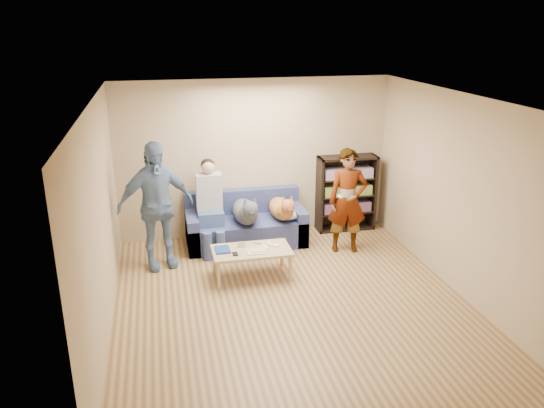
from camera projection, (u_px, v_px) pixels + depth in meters
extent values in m
plane|color=brown|center=(292.00, 303.00, 6.84)|extent=(5.00, 5.00, 0.00)
plane|color=white|center=(295.00, 100.00, 5.98)|extent=(5.00, 5.00, 0.00)
plane|color=tan|center=(255.00, 159.00, 8.72)|extent=(4.50, 0.00, 4.50)
plane|color=tan|center=(375.00, 314.00, 4.10)|extent=(4.50, 0.00, 4.50)
plane|color=tan|center=(100.00, 223.00, 5.95)|extent=(0.00, 5.00, 5.00)
plane|color=tan|center=(461.00, 196.00, 6.87)|extent=(0.00, 5.00, 5.00)
ellipsoid|color=#B2B2B7|center=(288.00, 214.00, 8.51)|extent=(0.43, 0.36, 0.15)
imported|color=gray|center=(348.00, 201.00, 8.16)|extent=(0.66, 0.50, 1.64)
imported|color=#6983A9|center=(156.00, 206.00, 7.58)|extent=(1.19, 0.73, 1.89)
cube|color=white|center=(340.00, 196.00, 7.89)|extent=(0.05, 0.12, 0.03)
cube|color=navy|center=(223.00, 250.00, 7.38)|extent=(0.20, 0.26, 0.03)
cube|color=silver|center=(256.00, 251.00, 7.33)|extent=(0.26, 0.20, 0.02)
cube|color=beige|center=(258.00, 250.00, 7.35)|extent=(0.22, 0.17, 0.01)
cube|color=#ADACB1|center=(242.00, 245.00, 7.49)|extent=(0.11, 0.06, 0.05)
cube|color=white|center=(270.00, 244.00, 7.56)|extent=(0.04, 0.13, 0.03)
cube|color=white|center=(276.00, 246.00, 7.50)|extent=(0.09, 0.06, 0.03)
cylinder|color=silver|center=(266.00, 248.00, 7.43)|extent=(0.07, 0.07, 0.02)
cylinder|color=white|center=(265.00, 246.00, 7.51)|extent=(0.07, 0.07, 0.02)
cylinder|color=orange|center=(252.00, 254.00, 7.26)|extent=(0.13, 0.06, 0.01)
cylinder|color=black|center=(257.00, 243.00, 7.60)|extent=(0.13, 0.08, 0.01)
cube|color=black|center=(235.00, 254.00, 7.25)|extent=(0.07, 0.12, 0.02)
cube|color=#515B93|center=(246.00, 231.00, 8.61)|extent=(1.90, 0.85, 0.42)
cube|color=#515B93|center=(242.00, 201.00, 8.78)|extent=(1.90, 0.18, 0.40)
cube|color=#515B93|center=(192.00, 231.00, 8.41)|extent=(0.18, 0.85, 0.58)
cube|color=#515B93|center=(297.00, 223.00, 8.76)|extent=(0.18, 0.85, 0.58)
cube|color=#3C5285|center=(210.00, 217.00, 8.31)|extent=(0.40, 0.38, 0.22)
cylinder|color=#445597|center=(208.00, 247.00, 8.01)|extent=(0.14, 0.14, 0.47)
cylinder|color=#435993|center=(221.00, 246.00, 8.05)|extent=(0.14, 0.14, 0.47)
cube|color=#BAB9BE|center=(209.00, 192.00, 8.28)|extent=(0.40, 0.24, 0.58)
sphere|color=tan|center=(208.00, 167.00, 8.15)|extent=(0.21, 0.21, 0.21)
ellipsoid|color=black|center=(208.00, 165.00, 8.16)|extent=(0.22, 0.22, 0.19)
ellipsoid|color=#51525C|center=(245.00, 212.00, 8.39)|extent=(0.39, 0.81, 0.34)
sphere|color=#464950|center=(249.00, 214.00, 8.06)|extent=(0.29, 0.29, 0.29)
sphere|color=#53555E|center=(250.00, 209.00, 7.85)|extent=(0.24, 0.24, 0.24)
cube|color=black|center=(252.00, 214.00, 7.75)|extent=(0.07, 0.11, 0.07)
cone|color=#464750|center=(245.00, 201.00, 7.82)|extent=(0.07, 0.07, 0.11)
cone|color=#484B52|center=(255.00, 200.00, 7.85)|extent=(0.07, 0.07, 0.11)
cylinder|color=#4E5259|center=(241.00, 205.00, 8.79)|extent=(0.05, 0.27, 0.16)
ellipsoid|color=#C76F3C|center=(281.00, 209.00, 8.56)|extent=(0.36, 0.75, 0.31)
sphere|color=#B67A37|center=(285.00, 210.00, 8.26)|extent=(0.27, 0.27, 0.27)
sphere|color=#BE603A|center=(288.00, 206.00, 8.07)|extent=(0.22, 0.22, 0.22)
cube|color=brown|center=(290.00, 211.00, 7.98)|extent=(0.07, 0.10, 0.06)
cone|color=#BC7439|center=(284.00, 199.00, 8.04)|extent=(0.07, 0.07, 0.10)
cone|color=#B15A36|center=(292.00, 198.00, 8.07)|extent=(0.07, 0.07, 0.10)
cylinder|color=#A57232|center=(276.00, 203.00, 8.93)|extent=(0.04, 0.24, 0.14)
cube|color=tan|center=(252.00, 251.00, 7.42)|extent=(1.10, 0.60, 0.04)
cylinder|color=tan|center=(219.00, 276.00, 7.16)|extent=(0.05, 0.05, 0.38)
cylinder|color=#D7A884|center=(290.00, 269.00, 7.36)|extent=(0.05, 0.05, 0.38)
cylinder|color=tan|center=(214.00, 260.00, 7.62)|extent=(0.05, 0.05, 0.38)
cylinder|color=tan|center=(282.00, 254.00, 7.82)|extent=(0.05, 0.05, 0.38)
cube|color=black|center=(319.00, 195.00, 8.98)|extent=(0.04, 0.34, 1.30)
cube|color=black|center=(372.00, 191.00, 9.17)|extent=(0.04, 0.34, 1.30)
cube|color=black|center=(348.00, 157.00, 8.87)|extent=(1.00, 0.34, 0.04)
cube|color=black|center=(345.00, 227.00, 9.28)|extent=(1.00, 0.34, 0.04)
cube|color=black|center=(343.00, 190.00, 9.23)|extent=(1.00, 0.02, 1.30)
cube|color=black|center=(345.00, 211.00, 9.19)|extent=(0.94, 0.32, 0.03)
cube|color=black|center=(346.00, 195.00, 9.09)|extent=(0.94, 0.32, 0.02)
cube|color=black|center=(347.00, 178.00, 8.99)|extent=(0.94, 0.32, 0.02)
cube|color=#B23333|center=(346.00, 206.00, 9.14)|extent=(0.84, 0.24, 0.17)
cube|color=gold|center=(347.00, 190.00, 9.04)|extent=(0.84, 0.24, 0.17)
cube|color=#994C99|center=(348.00, 173.00, 8.94)|extent=(0.84, 0.24, 0.17)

